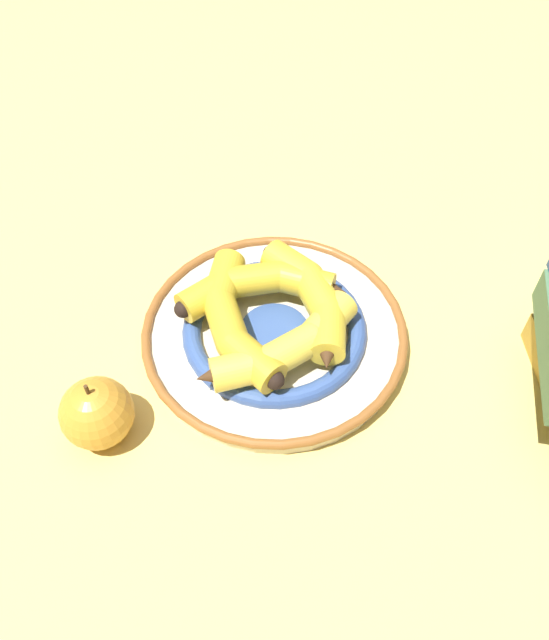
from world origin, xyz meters
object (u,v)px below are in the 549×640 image
at_px(banana_b, 283,349).
at_px(banana_d, 259,285).
at_px(apple, 97,413).
at_px(banana_c, 313,299).
at_px(banana_a, 232,317).
at_px(decorative_bowl, 274,332).

relative_size(banana_b, banana_d, 1.19).
bearing_deg(banana_b, apple, 166.19).
xyz_separation_m(banana_b, banana_c, (0.02, -0.08, 0.00)).
distance_m(banana_a, banana_d, 0.06).
xyz_separation_m(decorative_bowl, banana_d, (0.04, -0.02, 0.04)).
distance_m(banana_a, banana_c, 0.09).
bearing_deg(banana_c, apple, 100.57).
height_order(banana_a, banana_c, banana_c).
bearing_deg(banana_c, banana_d, 48.21).
relative_size(decorative_bowl, banana_a, 1.65).
bearing_deg(banana_b, decorative_bowl, 66.24).
xyz_separation_m(banana_a, banana_c, (-0.05, -0.08, 0.00)).
height_order(banana_c, apple, apple).
height_order(decorative_bowl, banana_c, banana_c).
bearing_deg(apple, banana_d, -93.08).
bearing_deg(banana_c, banana_a, 84.35).
bearing_deg(banana_a, banana_b, 34.58).
bearing_deg(decorative_bowl, banana_d, -24.78).
bearing_deg(apple, banana_c, -106.26).
bearing_deg(banana_a, banana_c, 88.45).
height_order(banana_d, apple, apple).
bearing_deg(banana_a, apple, -66.70).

